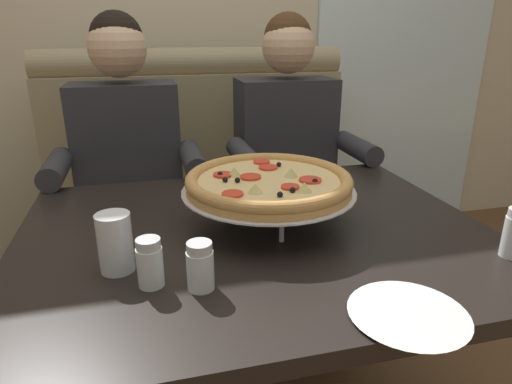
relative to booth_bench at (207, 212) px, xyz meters
The scene contains 10 objects.
booth_bench is the anchor object (origin of this frame).
dining_table 0.97m from the booth_bench, 90.00° to the right, with size 1.18×0.94×0.73m.
diner_left 0.52m from the booth_bench, 140.62° to the right, with size 0.54×0.64×1.27m.
diner_right 0.52m from the booth_bench, 39.38° to the right, with size 0.54×0.64×1.27m.
pizza 1.00m from the booth_bench, 87.29° to the right, with size 0.45×0.45×0.14m.
shaker_pepper_flakes 1.24m from the booth_bench, 98.36° to the right, with size 0.05×0.05×0.10m.
shaker_parmesan 1.22m from the booth_bench, 103.18° to the right, with size 0.05×0.05×0.10m.
plate_near_left 1.40m from the booth_bench, 82.76° to the right, with size 0.21×0.21×0.02m.
drinking_glass 1.17m from the booth_bench, 107.48° to the right, with size 0.07×0.07×0.13m.
patio_chair 1.58m from the booth_bench, 43.64° to the left, with size 0.43×0.43×0.86m.
Camera 1 is at (-0.25, -0.99, 1.21)m, focal length 31.07 mm.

